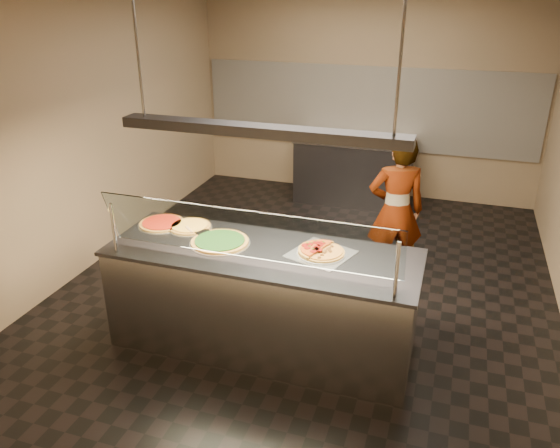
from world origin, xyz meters
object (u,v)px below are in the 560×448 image
(half_pizza_pepperoni, at_px, (311,248))
(pizza_spatula, at_px, (195,230))
(sneeze_guard, at_px, (246,235))
(heat_lamp_housing, at_px, (260,131))
(pizza_spinach, at_px, (220,241))
(pizza_tomato, at_px, (162,223))
(serving_counter, at_px, (263,299))
(half_pizza_sausage, at_px, (332,252))
(perforated_tray, at_px, (321,253))
(prep_table, at_px, (354,170))
(pizza_cheese, at_px, (190,226))
(worker, at_px, (396,211))

(half_pizza_pepperoni, bearing_deg, pizza_spatula, 177.99)
(sneeze_guard, bearing_deg, heat_lamp_housing, 90.00)
(pizza_spinach, distance_m, pizza_tomato, 0.70)
(serving_counter, bearing_deg, half_pizza_sausage, 10.12)
(perforated_tray, bearing_deg, pizza_spinach, -175.30)
(perforated_tray, relative_size, half_pizza_sausage, 1.39)
(perforated_tray, bearing_deg, pizza_tomato, 175.44)
(serving_counter, xyz_separation_m, sneeze_guard, (0.00, -0.34, 0.76))
(perforated_tray, xyz_separation_m, prep_table, (-0.42, 3.65, -0.47))
(perforated_tray, bearing_deg, serving_counter, -168.03)
(pizza_cheese, bearing_deg, serving_counter, -17.01)
(sneeze_guard, distance_m, half_pizza_sausage, 0.77)
(pizza_cheese, bearing_deg, pizza_spatula, -44.41)
(pizza_spinach, bearing_deg, perforated_tray, 4.70)
(pizza_tomato, bearing_deg, half_pizza_pepperoni, -4.80)
(sneeze_guard, distance_m, pizza_tomato, 1.24)
(pizza_cheese, relative_size, prep_table, 0.24)
(sneeze_guard, distance_m, half_pizza_pepperoni, 0.65)
(pizza_cheese, xyz_separation_m, worker, (1.71, 1.29, -0.14))
(perforated_tray, xyz_separation_m, pizza_spinach, (-0.88, -0.07, 0.01))
(pizza_tomato, xyz_separation_m, heat_lamp_housing, (1.07, -0.23, 1.01))
(half_pizza_sausage, xyz_separation_m, pizza_spatula, (-1.25, 0.04, 0.00))
(pizza_cheese, distance_m, worker, 2.15)
(pizza_cheese, bearing_deg, pizza_spinach, -28.27)
(half_pizza_pepperoni, height_order, prep_table, half_pizza_pepperoni)
(half_pizza_sausage, distance_m, pizza_tomato, 1.64)
(pizza_spatula, distance_m, heat_lamp_housing, 1.21)
(prep_table, bearing_deg, worker, -68.76)
(sneeze_guard, height_order, heat_lamp_housing, heat_lamp_housing)
(perforated_tray, height_order, pizza_spatula, pizza_spatula)
(pizza_spinach, height_order, heat_lamp_housing, heat_lamp_housing)
(half_pizza_sausage, bearing_deg, perforated_tray, 179.66)
(perforated_tray, relative_size, pizza_spinach, 1.11)
(half_pizza_pepperoni, bearing_deg, half_pizza_sausage, -0.47)
(sneeze_guard, xyz_separation_m, prep_table, (0.06, 4.10, -0.76))
(pizza_spinach, bearing_deg, pizza_cheese, 151.73)
(perforated_tray, bearing_deg, half_pizza_sausage, -0.34)
(half_pizza_sausage, height_order, pizza_tomato, half_pizza_sausage)
(serving_counter, distance_m, sneeze_guard, 0.83)
(serving_counter, bearing_deg, half_pizza_pepperoni, 14.75)
(perforated_tray, height_order, prep_table, perforated_tray)
(half_pizza_sausage, distance_m, pizza_cheese, 1.37)
(serving_counter, height_order, sneeze_guard, sneeze_guard)
(serving_counter, height_order, prep_table, same)
(half_pizza_pepperoni, distance_m, pizza_spinach, 0.79)
(prep_table, bearing_deg, pizza_cheese, -103.52)
(pizza_spinach, relative_size, worker, 0.32)
(half_pizza_sausage, relative_size, pizza_cheese, 1.03)
(serving_counter, distance_m, prep_table, 3.76)
(pizza_spinach, height_order, prep_table, pizza_spinach)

